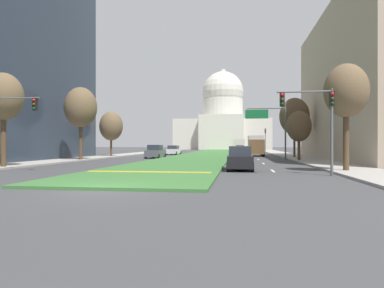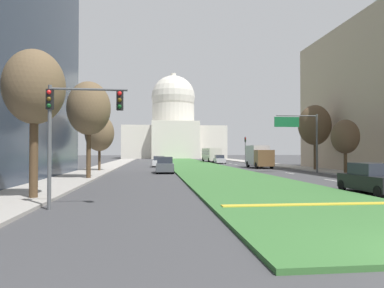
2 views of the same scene
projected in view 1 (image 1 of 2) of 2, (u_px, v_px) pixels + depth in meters
ground_plane at (210, 153)px, 68.36m from camera, size 260.00×260.00×0.00m
grass_median at (208, 154)px, 62.92m from camera, size 8.73×98.88×0.14m
median_curb_nose at (149, 172)px, 21.45m from camera, size 7.86×0.50×0.04m
lane_dashes_right at (253, 156)px, 56.11m from camera, size 0.16×60.30×0.01m
sidewalk_left at (127, 155)px, 59.30m from camera, size 4.00×98.88×0.15m
sidewalk_right at (288, 155)px, 55.66m from camera, size 4.00×98.88×0.15m
capitol_building at (223, 120)px, 122.15m from camera, size 32.83×23.50×28.48m
traffic_light_near_left at (7, 117)px, 23.64m from camera, size 3.34×0.35×5.20m
traffic_light_near_right at (317, 112)px, 20.55m from camera, size 3.34×0.35×5.20m
traffic_light_far_right at (265, 137)px, 71.09m from camera, size 0.28×0.35×5.20m
overhead_guide_sign at (271, 122)px, 42.35m from camera, size 4.98×0.20×6.50m
street_tree_left_near at (4, 97)px, 26.79m from camera, size 2.96×2.96×7.47m
street_tree_right_near at (346, 92)px, 22.96m from camera, size 2.87×2.87×7.27m
street_tree_left_mid at (81, 108)px, 38.98m from camera, size 3.64×3.64×8.34m
street_tree_right_mid at (299, 127)px, 37.92m from camera, size 2.71×2.71×5.55m
street_tree_left_far at (111, 126)px, 50.60m from camera, size 3.41×3.41×6.66m
street_tree_right_far at (294, 116)px, 45.91m from camera, size 3.94×3.94×8.06m
sedan_lead_stopped at (240, 159)px, 25.06m from camera, size 1.86×4.36×1.75m
sedan_midblock at (155, 152)px, 46.04m from camera, size 1.99×4.49×1.78m
sedan_distant at (174, 150)px, 60.68m from camera, size 2.14×4.36×1.64m
sedan_far_horizon at (240, 149)px, 71.22m from camera, size 2.03×4.48×1.65m
box_truck_delivery at (256, 145)px, 53.94m from camera, size 2.40×6.40×3.20m
city_bus at (239, 144)px, 79.62m from camera, size 2.62×11.00×2.95m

